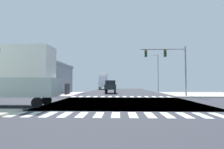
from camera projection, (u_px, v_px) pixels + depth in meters
name	position (u px, v px, depth m)	size (l,w,h in m)	color
ground	(124.00, 102.00, 18.25)	(90.00, 90.00, 0.05)	#34363D
sidewalk_corner_ne	(203.00, 94.00, 29.79)	(12.00, 12.00, 0.14)	#B2ADA3
sidewalk_corner_nw	(43.00, 94.00, 30.67)	(12.00, 12.00, 0.14)	#B8A7A7
crosswalk_near	(124.00, 115.00, 10.97)	(13.50, 2.00, 0.01)	silver
crosswalk_far	(121.00, 97.00, 25.54)	(13.50, 2.00, 0.01)	silver
traffic_signal_mast	(168.00, 60.00, 25.81)	(6.29, 0.55, 6.97)	gray
street_lamp	(157.00, 69.00, 39.55)	(1.78, 0.32, 7.92)	gray
bank_building	(32.00, 79.00, 34.44)	(14.30, 10.69, 5.36)	gray
box_truck_queued_1	(103.00, 81.00, 55.15)	(2.40, 7.20, 4.85)	black
box_truck_leading_2	(16.00, 75.00, 15.18)	(7.20, 2.40, 4.85)	black
pickup_trailing_1	(111.00, 86.00, 33.84)	(2.00, 5.10, 2.35)	black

